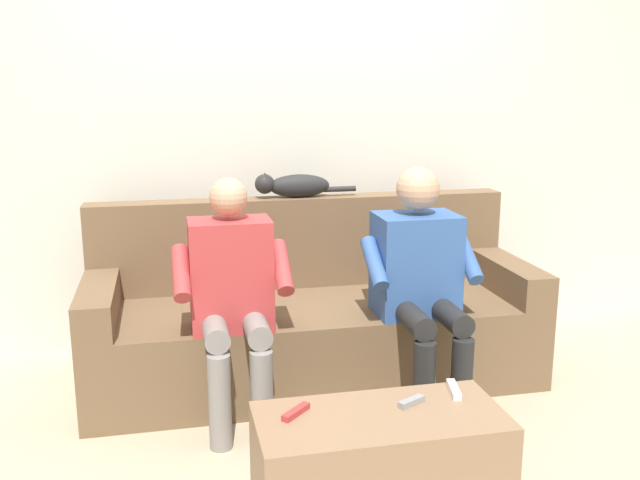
# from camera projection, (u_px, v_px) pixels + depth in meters

# --- Properties ---
(ground_plane) EXTENTS (8.00, 8.00, 0.00)m
(ground_plane) POSITION_uv_depth(u_px,v_px,m) (346.00, 441.00, 3.11)
(ground_plane) COLOR tan
(back_wall) EXTENTS (4.96, 0.06, 2.55)m
(back_wall) POSITION_uv_depth(u_px,v_px,m) (292.00, 129.00, 4.05)
(back_wall) COLOR beige
(back_wall) RESTS_ON ground
(couch) EXTENTS (2.30, 0.83, 0.92)m
(couch) POSITION_uv_depth(u_px,v_px,m) (312.00, 320.00, 3.74)
(couch) COLOR brown
(couch) RESTS_ON ground
(coffee_table) EXTENTS (0.91, 0.43, 0.37)m
(coffee_table) POSITION_uv_depth(u_px,v_px,m) (380.00, 461.00, 2.60)
(coffee_table) COLOR #8C6B4C
(coffee_table) RESTS_ON ground
(person_left_seated) EXTENTS (0.54, 0.59, 1.15)m
(person_left_seated) POSITION_uv_depth(u_px,v_px,m) (420.00, 273.00, 3.38)
(person_left_seated) COLOR #335693
(person_left_seated) RESTS_ON ground
(person_right_seated) EXTENTS (0.52, 0.49, 1.13)m
(person_right_seated) POSITION_uv_depth(u_px,v_px,m) (232.00, 289.00, 3.18)
(person_right_seated) COLOR #B23838
(person_right_seated) RESTS_ON ground
(cat_on_backrest) EXTENTS (0.56, 0.12, 0.14)m
(cat_on_backrest) POSITION_uv_depth(u_px,v_px,m) (293.00, 185.00, 3.84)
(cat_on_backrest) COLOR black
(cat_on_backrest) RESTS_ON couch
(remote_red) EXTENTS (0.12, 0.12, 0.02)m
(remote_red) POSITION_uv_depth(u_px,v_px,m) (296.00, 412.00, 2.55)
(remote_red) COLOR #B73333
(remote_red) RESTS_ON coffee_table
(remote_white) EXTENTS (0.06, 0.15, 0.03)m
(remote_white) POSITION_uv_depth(u_px,v_px,m) (454.00, 389.00, 2.73)
(remote_white) COLOR white
(remote_white) RESTS_ON coffee_table
(remote_gray) EXTENTS (0.12, 0.08, 0.02)m
(remote_gray) POSITION_uv_depth(u_px,v_px,m) (411.00, 402.00, 2.63)
(remote_gray) COLOR gray
(remote_gray) RESTS_ON coffee_table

